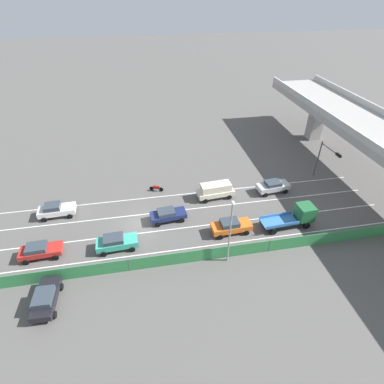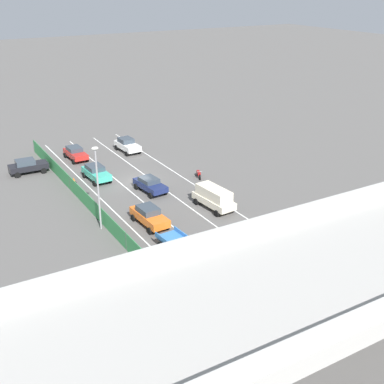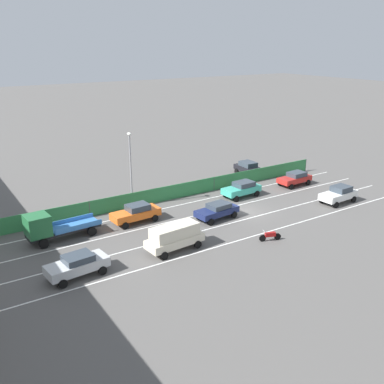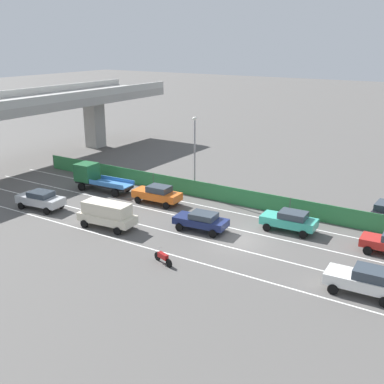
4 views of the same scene
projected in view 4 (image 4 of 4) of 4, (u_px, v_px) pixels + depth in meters
name	position (u px, v px, depth m)	size (l,w,h in m)	color
ground_plane	(239.00, 239.00, 36.30)	(300.00, 300.00, 0.00)	#565451
lane_line_left_edge	(136.00, 245.00, 35.32)	(0.14, 47.92, 0.01)	silver
lane_line_mid_left	(162.00, 230.00, 38.00)	(0.14, 47.92, 0.01)	silver
lane_line_mid_right	(185.00, 217.00, 40.69)	(0.14, 47.92, 0.01)	silver
lane_line_right_edge	(205.00, 206.00, 43.37)	(0.14, 47.92, 0.01)	silver
green_fence	(216.00, 193.00, 44.68)	(0.10, 44.02, 1.58)	#338447
car_sedan_silver	(41.00, 199.00, 42.45)	(2.36, 4.55, 1.65)	#B7BABC
car_sedan_navy	(201.00, 220.00, 37.66)	(2.29, 4.42, 1.51)	navy
car_taxi_orange	(157.00, 194.00, 43.85)	(2.14, 4.66, 1.71)	orange
car_taxi_teal	(290.00, 220.00, 37.53)	(2.18, 4.42, 1.66)	teal
car_sedan_white	(364.00, 280.00, 28.22)	(2.18, 4.38, 1.74)	white
car_van_cream	(107.00, 213.00, 38.19)	(2.34, 4.95, 2.11)	beige
flatbed_truck_blue	(94.00, 177.00, 47.83)	(2.47, 6.26, 2.59)	black
motorcycle	(163.00, 258.00, 32.19)	(0.84, 1.88, 0.93)	black
street_lamp	(195.00, 149.00, 45.19)	(0.60, 0.36, 7.62)	gray
traffic_cone	(307.00, 220.00, 39.32)	(0.47, 0.47, 0.57)	orange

